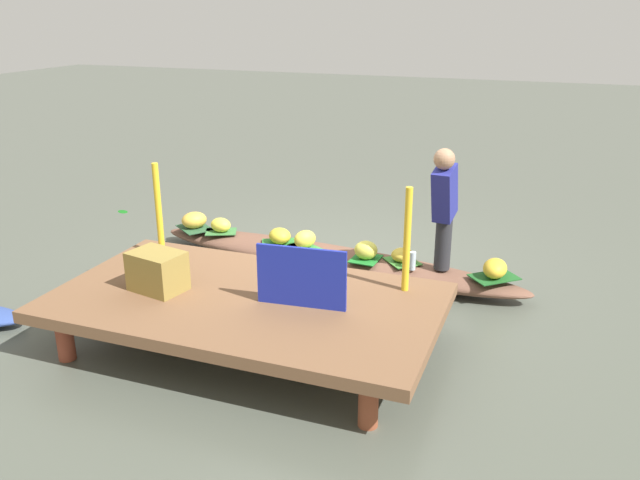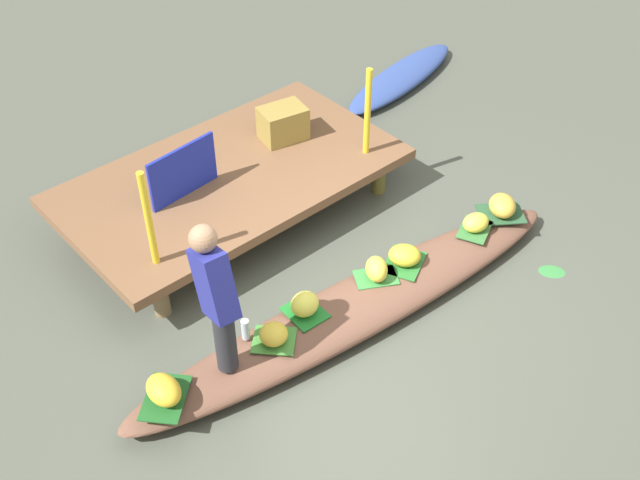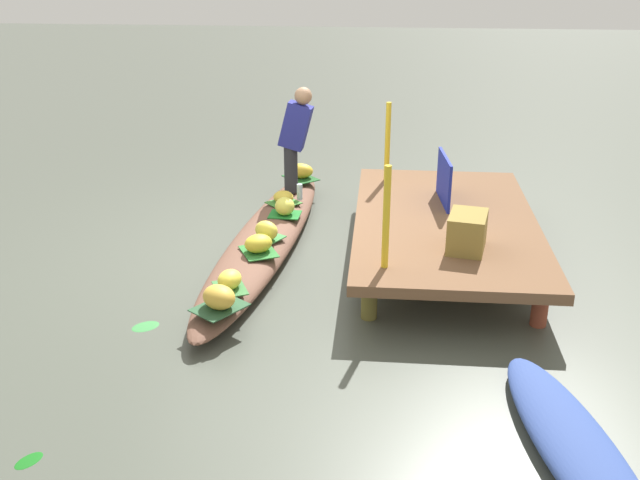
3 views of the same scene
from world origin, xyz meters
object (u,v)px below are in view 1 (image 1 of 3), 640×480
(banana_bunch_3, at_px, (366,250))
(banana_bunch_4, at_px, (305,239))
(banana_bunch_0, at_px, (221,225))
(banana_bunch_1, at_px, (280,236))
(vendor_person, at_px, (444,202))
(water_bottle, at_px, (413,261))
(banana_bunch_2, at_px, (403,255))
(market_banner, at_px, (301,277))
(produce_crate, at_px, (157,271))
(vendor_boat, at_px, (330,259))
(banana_bunch_5, at_px, (194,220))
(banana_bunch_6, at_px, (495,268))

(banana_bunch_3, distance_m, banana_bunch_4, 0.72)
(banana_bunch_4, bearing_deg, banana_bunch_0, -7.48)
(banana_bunch_0, bearing_deg, banana_bunch_1, 171.68)
(banana_bunch_3, bearing_deg, vendor_person, 177.60)
(banana_bunch_0, relative_size, water_bottle, 1.34)
(banana_bunch_0, xyz_separation_m, banana_bunch_2, (-2.20, 0.17, -0.01))
(vendor_person, relative_size, market_banner, 1.71)
(banana_bunch_0, xyz_separation_m, banana_bunch_3, (-1.83, 0.23, 0.01))
(banana_bunch_1, height_order, produce_crate, produce_crate)
(banana_bunch_4, bearing_deg, banana_bunch_1, -5.29)
(banana_bunch_0, height_order, banana_bunch_1, banana_bunch_1)
(vendor_boat, relative_size, banana_bunch_5, 14.53)
(banana_bunch_2, xyz_separation_m, produce_crate, (1.66, 1.89, 0.31))
(vendor_boat, xyz_separation_m, banana_bunch_4, (0.27, 0.06, 0.22))
(banana_bunch_3, xyz_separation_m, vendor_person, (-0.78, 0.03, 0.60))
(banana_bunch_6, distance_m, produce_crate, 3.17)
(banana_bunch_3, distance_m, vendor_person, 0.99)
(banana_bunch_3, xyz_separation_m, banana_bunch_4, (0.72, -0.09, 0.00))
(banana_bunch_2, bearing_deg, banana_bunch_5, -4.06)
(water_bottle, bearing_deg, banana_bunch_5, -7.42)
(banana_bunch_6, bearing_deg, banana_bunch_1, -3.49)
(banana_bunch_2, relative_size, vendor_person, 0.19)
(banana_bunch_1, relative_size, banana_bunch_2, 1.18)
(vendor_boat, distance_m, banana_bunch_5, 1.76)
(banana_bunch_3, relative_size, vendor_person, 0.19)
(vendor_person, bearing_deg, banana_bunch_1, -4.75)
(water_bottle, bearing_deg, vendor_person, -164.82)
(banana_bunch_5, distance_m, water_bottle, 2.73)
(banana_bunch_4, xyz_separation_m, vendor_person, (-1.49, 0.12, 0.60))
(banana_bunch_6, relative_size, vendor_person, 0.25)
(banana_bunch_0, relative_size, banana_bunch_3, 1.04)
(banana_bunch_3, distance_m, water_bottle, 0.53)
(banana_bunch_0, height_order, banana_bunch_2, banana_bunch_0)
(market_banner, bearing_deg, vendor_person, -121.33)
(vendor_person, bearing_deg, banana_bunch_3, -2.40)
(banana_bunch_4, height_order, produce_crate, produce_crate)
(banana_bunch_0, xyz_separation_m, water_bottle, (-2.34, 0.34, 0.01))
(vendor_boat, bearing_deg, banana_bunch_1, 9.25)
(vendor_person, height_order, water_bottle, vendor_person)
(water_bottle, bearing_deg, banana_bunch_6, -174.32)
(banana_bunch_2, height_order, banana_bunch_4, banana_bunch_4)
(banana_bunch_5, height_order, produce_crate, produce_crate)
(vendor_boat, bearing_deg, banana_bunch_0, 2.35)
(banana_bunch_1, xyz_separation_m, banana_bunch_2, (-1.40, 0.05, -0.02))
(vendor_boat, xyz_separation_m, vendor_person, (-1.23, 0.19, 0.82))
(banana_bunch_0, height_order, produce_crate, produce_crate)
(banana_bunch_4, xyz_separation_m, water_bottle, (-1.23, 0.19, -0.01))
(banana_bunch_5, xyz_separation_m, water_bottle, (-2.70, 0.35, -0.01))
(banana_bunch_3, xyz_separation_m, water_bottle, (-0.52, 0.10, -0.01))
(water_bottle, relative_size, market_banner, 0.25)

